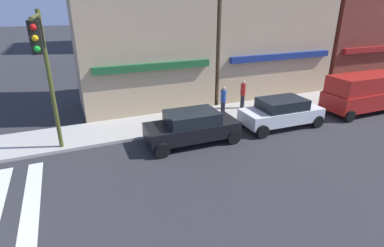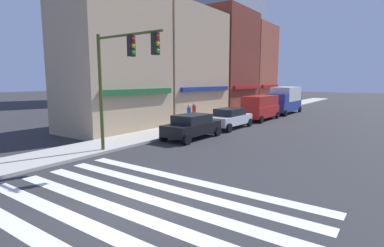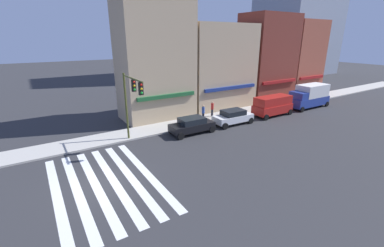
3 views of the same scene
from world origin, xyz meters
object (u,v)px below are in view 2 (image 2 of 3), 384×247
object	(u,v)px
traffic_signal	(121,68)
sedan_black	(192,126)
pedestrian_blue_shirt	(189,116)
pedestrian_red_jacket	(194,113)
box_truck_blue	(284,100)
van_red	(260,107)
sedan_white	(230,118)

from	to	relation	value
traffic_signal	sedan_black	distance (m)	6.83
pedestrian_blue_shirt	pedestrian_red_jacket	bearing A→B (deg)	-178.01
traffic_signal	sedan_black	size ratio (longest dim) A/B	1.37
traffic_signal	box_truck_blue	xyz separation A→B (m)	(24.33, -0.12, -2.82)
van_red	pedestrian_blue_shirt	world-z (taller)	van_red
sedan_white	box_truck_blue	xyz separation A→B (m)	(13.26, -0.00, 0.75)
van_red	pedestrian_red_jacket	distance (m)	7.35
pedestrian_red_jacket	traffic_signal	bearing A→B (deg)	-152.07
sedan_black	pedestrian_blue_shirt	xyz separation A→B (m)	(2.98, 2.39, 0.23)
van_red	pedestrian_red_jacket	bearing A→B (deg)	155.01
sedan_white	pedestrian_blue_shirt	distance (m)	3.30
traffic_signal	sedan_white	bearing A→B (deg)	-0.62
box_truck_blue	pedestrian_red_jacket	world-z (taller)	box_truck_blue
sedan_black	pedestrian_blue_shirt	bearing A→B (deg)	40.01
box_truck_blue	pedestrian_red_jacket	distance (m)	14.07
sedan_black	pedestrian_red_jacket	xyz separation A→B (m)	(4.80, 3.16, 0.23)
traffic_signal	sedan_black	bearing A→B (deg)	-1.17
traffic_signal	pedestrian_blue_shirt	distance (m)	9.69
pedestrian_blue_shirt	traffic_signal	bearing A→B (deg)	-6.67
traffic_signal	sedan_white	world-z (taller)	traffic_signal
sedan_white	van_red	bearing A→B (deg)	1.71
box_truck_blue	sedan_white	bearing A→B (deg)	-179.42
sedan_black	pedestrian_blue_shirt	size ratio (longest dim) A/B	2.51
sedan_black	sedan_white	bearing A→B (deg)	1.32
pedestrian_red_jacket	pedestrian_blue_shirt	world-z (taller)	same
sedan_black	box_truck_blue	bearing A→B (deg)	1.32
pedestrian_red_jacket	sedan_white	bearing A→B (deg)	-70.00
traffic_signal	box_truck_blue	size ratio (longest dim) A/B	0.98
sedan_black	pedestrian_red_jacket	world-z (taller)	pedestrian_red_jacket
pedestrian_red_jacket	pedestrian_blue_shirt	xyz separation A→B (m)	(-1.81, -0.77, 0.00)
van_red	sedan_white	bearing A→B (deg)	-179.47
sedan_black	sedan_white	distance (m)	5.25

